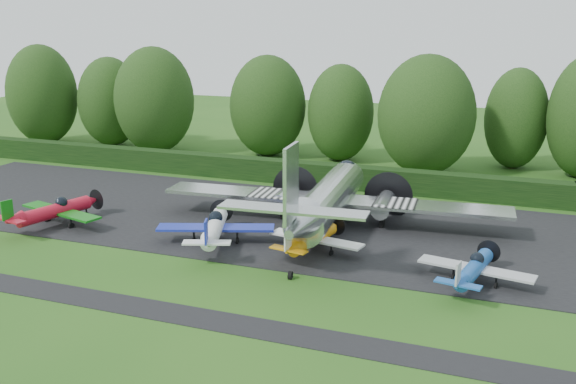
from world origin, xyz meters
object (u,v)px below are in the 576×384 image
at_px(light_plane_white, 215,227).
at_px(light_plane_blue, 474,268).
at_px(light_plane_orange, 313,238).
at_px(transport_plane, 327,199).
at_px(light_plane_red, 55,211).

distance_m(light_plane_white, light_plane_blue, 16.28).
xyz_separation_m(light_plane_orange, light_plane_blue, (9.83, -1.68, 0.02)).
xyz_separation_m(transport_plane, light_plane_white, (-5.81, -5.52, -1.00)).
bearing_deg(light_plane_red, light_plane_white, -12.18).
bearing_deg(light_plane_blue, light_plane_red, 168.68).
xyz_separation_m(light_plane_white, light_plane_blue, (16.25, -0.91, -0.20)).
height_order(light_plane_red, light_plane_blue, light_plane_red).
bearing_deg(transport_plane, light_plane_red, -157.66).
height_order(transport_plane, light_plane_white, transport_plane).
xyz_separation_m(transport_plane, light_plane_red, (-18.20, -5.94, -1.06)).
distance_m(transport_plane, light_plane_white, 8.08).
bearing_deg(light_plane_red, transport_plane, 3.98).
height_order(light_plane_white, light_plane_orange, light_plane_white).
xyz_separation_m(transport_plane, light_plane_orange, (0.61, -4.75, -1.22)).
xyz_separation_m(light_plane_red, light_plane_orange, (18.81, 1.19, -0.16)).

